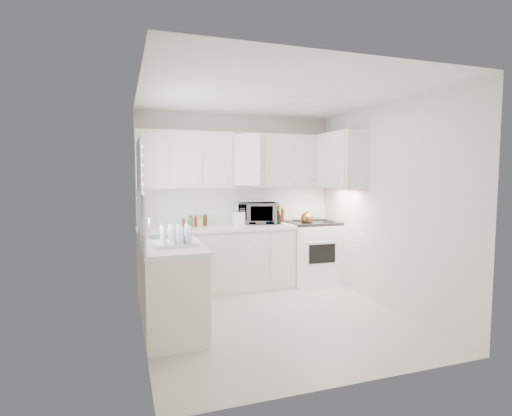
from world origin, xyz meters
name	(u,v)px	position (x,y,z in m)	size (l,w,h in m)	color
floor	(275,318)	(0.00, 0.00, 0.00)	(3.20, 3.20, 0.00)	beige
ceiling	(276,94)	(0.00, 0.00, 2.60)	(3.20, 3.20, 0.00)	white
wall_back	(237,200)	(0.00, 1.60, 1.30)	(3.00, 3.00, 0.00)	beige
wall_front	(351,225)	(0.00, -1.60, 1.30)	(3.00, 3.00, 0.00)	beige
wall_left	(141,212)	(-1.50, 0.00, 1.30)	(3.20, 3.20, 0.00)	beige
wall_right	(385,205)	(1.50, 0.00, 1.30)	(3.20, 3.20, 0.00)	beige
window_blinds	(141,187)	(-1.48, 0.35, 1.55)	(0.06, 0.96, 1.06)	white
lower_cabinets_back	(217,260)	(-0.39, 1.30, 0.45)	(2.22, 0.60, 0.90)	beige
lower_cabinets_left	(169,285)	(-1.20, 0.20, 0.45)	(0.60, 1.60, 0.90)	beige
countertop_back	(217,228)	(-0.39, 1.29, 0.93)	(2.24, 0.64, 0.05)	silver
countertop_left	(170,243)	(-1.19, 0.20, 0.93)	(0.64, 1.62, 0.05)	silver
backsplash_back	(237,205)	(0.00, 1.59, 1.23)	(2.98, 0.02, 0.55)	silver
backsplash_left	(141,218)	(-1.49, 0.20, 1.23)	(0.02, 1.60, 0.55)	silver
upper_cabinets_back	(240,187)	(0.00, 1.44, 1.50)	(3.00, 0.33, 0.80)	beige
upper_cabinets_right	(340,188)	(1.33, 0.82, 1.50)	(0.33, 0.90, 0.80)	beige
sink	(166,227)	(-1.19, 0.55, 1.07)	(0.42, 0.38, 0.30)	gray
stove	(313,243)	(1.15, 1.30, 0.61)	(0.80, 0.65, 1.23)	white
tea_kettle	(307,217)	(0.97, 1.14, 1.05)	(0.23, 0.20, 0.21)	olive
frying_pan	(318,220)	(1.33, 1.46, 0.97)	(0.27, 0.46, 0.04)	black
microwave	(257,211)	(0.27, 1.43, 1.14)	(0.57, 0.32, 0.39)	gray
rice_cooker	(239,217)	(-0.02, 1.40, 1.06)	(0.22, 0.22, 0.22)	white
paper_towel	(241,215)	(0.04, 1.51, 1.08)	(0.12, 0.12, 0.27)	white
utensil_crock	(278,213)	(0.52, 1.22, 1.12)	(0.11, 0.11, 0.34)	black
dish_rack	(175,234)	(-1.17, -0.12, 1.07)	(0.44, 0.33, 0.24)	white
spice_left_0	(184,222)	(-0.85, 1.42, 1.02)	(0.06, 0.06, 0.13)	brown
spice_left_1	(190,222)	(-0.78, 1.33, 1.02)	(0.06, 0.06, 0.13)	#2B822E
spice_left_2	(194,222)	(-0.70, 1.42, 1.02)	(0.06, 0.06, 0.13)	#B1171D
spice_left_3	(200,222)	(-0.62, 1.33, 1.02)	(0.06, 0.06, 0.13)	#BFCF30
spice_left_4	(204,221)	(-0.55, 1.42, 1.02)	(0.06, 0.06, 0.13)	#512817
sauce_right_0	(276,216)	(0.58, 1.46, 1.05)	(0.06, 0.06, 0.19)	#B1171D
sauce_right_1	(280,217)	(0.64, 1.40, 1.05)	(0.06, 0.06, 0.19)	#BFCF30
sauce_right_2	(282,216)	(0.69, 1.46, 1.05)	(0.06, 0.06, 0.19)	#512817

